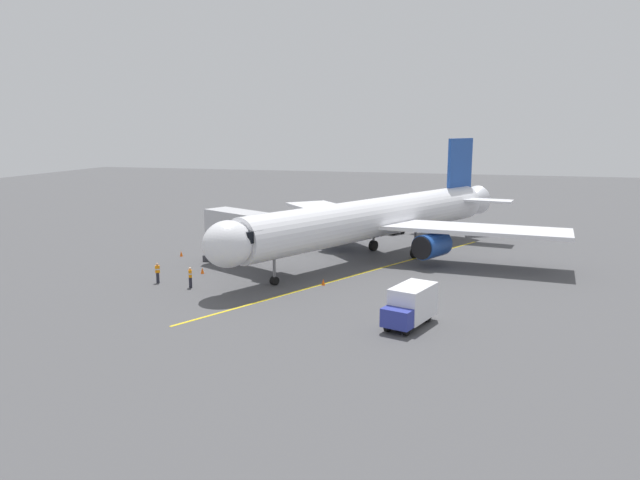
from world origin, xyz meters
name	(u,v)px	position (x,y,z in m)	size (l,w,h in m)	color
ground_plane	(396,257)	(0.00, 0.00, 0.00)	(220.00, 220.00, 0.00)	#4C4C4F
apron_lead_in_line	(363,273)	(1.79, 7.54, 0.01)	(0.24, 40.00, 0.01)	yellow
airplane	(378,218)	(1.66, 1.29, 4.00)	(31.36, 37.27, 11.50)	white
jet_bridge	(254,229)	(11.64, 8.81, 3.76)	(10.96, 7.38, 5.40)	#B7B7BC
ground_crew_marshaller	(190,277)	(14.26, 16.18, 0.89)	(0.42, 0.47, 1.71)	#23232D
ground_crew_wing_walker	(158,273)	(17.60, 15.52, 0.89)	(0.47, 0.43, 1.71)	#23232D
box_truck_near_nose	(410,305)	(-3.99, 20.93, 1.39)	(3.30, 4.98, 2.62)	#2D3899
tug_portside	(394,228)	(2.09, -12.95, 0.70)	(2.52, 2.75, 1.50)	white
safety_cone_nose_left	(181,254)	(20.79, 5.55, 0.28)	(0.32, 0.32, 0.55)	#F2590F
safety_cone_nose_right	(323,282)	(4.13, 12.55, 0.28)	(0.32, 0.32, 0.55)	#F2590F
safety_cone_wing_port	(202,271)	(15.49, 11.57, 0.28)	(0.32, 0.32, 0.55)	#F2590F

